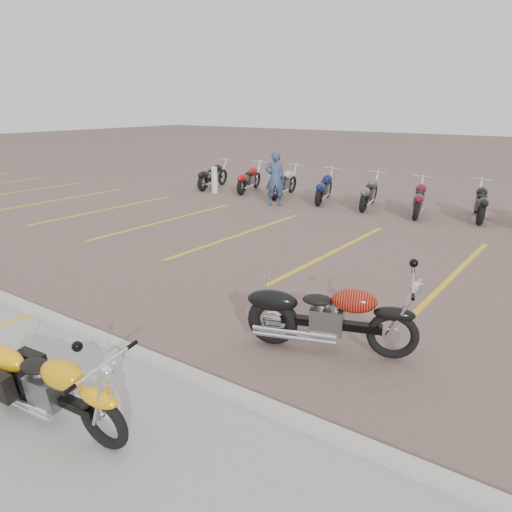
{
  "coord_description": "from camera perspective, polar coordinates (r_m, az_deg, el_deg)",
  "views": [
    {
      "loc": [
        4.97,
        -5.96,
        3.31
      ],
      "look_at": [
        0.15,
        0.74,
        0.75
      ],
      "focal_mm": 35.0,
      "sensor_mm": 36.0,
      "label": 1
    }
  ],
  "objects": [
    {
      "name": "parking_stripes",
      "position": [
        11.61,
        8.83,
        0.47
      ],
      "size": [
        38.0,
        5.5,
        0.01
      ],
      "primitive_type": null,
      "color": "gold",
      "rests_on": "ground"
    },
    {
      "name": "bollard",
      "position": [
        18.94,
        -4.77,
        8.63
      ],
      "size": [
        0.19,
        0.19,
        1.0
      ],
      "primitive_type": "cube",
      "rotation": [
        0.0,
        0.0,
        -0.27
      ],
      "color": "silver",
      "rests_on": "ground"
    },
    {
      "name": "yellow_cruiser",
      "position": [
        5.84,
        -22.3,
        -13.69
      ],
      "size": [
        2.13,
        0.36,
        0.88
      ],
      "rotation": [
        0.12,
        0.0,
        0.08
      ],
      "color": "black",
      "rests_on": "ground"
    },
    {
      "name": "person_a",
      "position": [
        16.62,
        2.21,
        8.84
      ],
      "size": [
        0.78,
        0.71,
        1.79
      ],
      "primitive_type": "imported",
      "rotation": [
        0.0,
        0.0,
        3.72
      ],
      "color": "navy",
      "rests_on": "ground"
    },
    {
      "name": "curb",
      "position": [
        7.14,
        -14.2,
        -10.41
      ],
      "size": [
        60.0,
        0.18,
        0.12
      ],
      "primitive_type": "cube",
      "color": "#ADAAA3",
      "rests_on": "ground"
    },
    {
      "name": "bg_bike_row",
      "position": [
        15.56,
        26.87,
        5.15
      ],
      "size": [
        22.44,
        2.08,
        1.1
      ],
      "color": "black",
      "rests_on": "ground"
    },
    {
      "name": "ground",
      "position": [
        8.44,
        -3.78,
        -5.9
      ],
      "size": [
        100.0,
        100.0,
        0.0
      ],
      "primitive_type": "plane",
      "color": "brown",
      "rests_on": "ground"
    },
    {
      "name": "flame_cruiser",
      "position": [
        6.92,
        8.07,
        -7.11
      ],
      "size": [
        2.26,
        0.91,
        0.96
      ],
      "rotation": [
        0.07,
        0.0,
        0.34
      ],
      "color": "black",
      "rests_on": "ground"
    }
  ]
}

